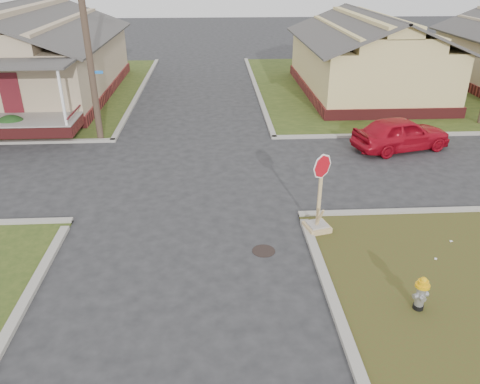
{
  "coord_description": "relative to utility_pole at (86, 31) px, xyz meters",
  "views": [
    {
      "loc": [
        0.94,
        -11.31,
        7.19
      ],
      "look_at": [
        1.63,
        1.0,
        1.1
      ],
      "focal_mm": 35.0,
      "sensor_mm": 36.0,
      "label": 1
    }
  ],
  "objects": [
    {
      "name": "utility_pole",
      "position": [
        0.0,
        0.0,
        0.0
      ],
      "size": [
        1.8,
        0.28,
        9.0
      ],
      "color": "#3F3124",
      "rests_on": "ground"
    },
    {
      "name": "stop_sign",
      "position": [
        8.08,
        -8.42,
        -4.09
      ],
      "size": [
        0.69,
        0.67,
        2.42
      ],
      "rotation": [
        0.0,
        0.0,
        0.26
      ],
      "color": "tan",
      "rests_on": "ground"
    },
    {
      "name": "curbs",
      "position": [
        4.2,
        -3.9,
        -4.66
      ],
      "size": [
        80.0,
        40.0,
        0.12
      ],
      "primitive_type": null,
      "color": "#A29D92",
      "rests_on": "ground"
    },
    {
      "name": "side_house_yellow",
      "position": [
        14.2,
        7.6,
        -2.47
      ],
      "size": [
        7.6,
        11.6,
        4.7
      ],
      "color": "maroon",
      "rests_on": "ground"
    },
    {
      "name": "corner_house",
      "position": [
        -5.8,
        7.78,
        -2.38
      ],
      "size": [
        10.1,
        15.5,
        5.3
      ],
      "color": "maroon",
      "rests_on": "ground"
    },
    {
      "name": "red_sedan",
      "position": [
        12.95,
        -1.93,
        -3.95
      ],
      "size": [
        4.44,
        2.69,
        1.41
      ],
      "primitive_type": "imported",
      "rotation": [
        0.0,
        0.0,
        1.83
      ],
      "color": "#B00C1D",
      "rests_on": "ground"
    },
    {
      "name": "hedge_right",
      "position": [
        -3.94,
        0.38,
        -4.08
      ],
      "size": [
        1.38,
        1.13,
        1.05
      ],
      "primitive_type": "ellipsoid",
      "color": "#183A15",
      "rests_on": "verge_far_left"
    },
    {
      "name": "manhole",
      "position": [
        6.4,
        -9.4,
        -4.66
      ],
      "size": [
        0.64,
        0.64,
        0.01
      ],
      "primitive_type": "cylinder",
      "color": "black",
      "rests_on": "ground"
    },
    {
      "name": "ground",
      "position": [
        4.2,
        -8.9,
        -4.66
      ],
      "size": [
        120.0,
        120.0,
        0.0
      ],
      "primitive_type": "plane",
      "color": "#252527",
      "rests_on": "ground"
    },
    {
      "name": "fire_hydrant",
      "position": [
        9.68,
        -12.03,
        -4.14
      ],
      "size": [
        0.32,
        0.32,
        0.87
      ],
      "rotation": [
        0.0,
        0.0,
        0.22
      ],
      "color": "black",
      "rests_on": "ground"
    }
  ]
}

